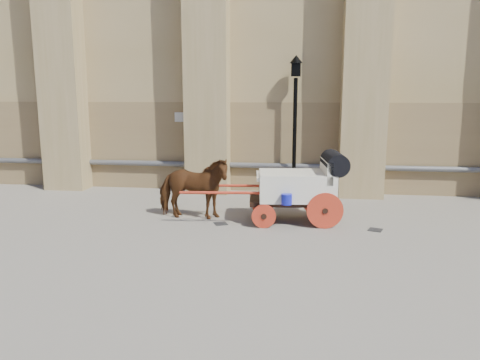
# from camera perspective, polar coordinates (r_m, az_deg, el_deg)

# --- Properties ---
(ground) EXTENTS (90.00, 90.00, 0.00)m
(ground) POSITION_cam_1_polar(r_m,az_deg,el_deg) (12.29, -2.57, -5.09)
(ground) COLOR #6F695C
(ground) RESTS_ON ground
(horse) EXTENTS (0.92, 1.98, 1.67)m
(horse) POSITION_cam_1_polar(r_m,az_deg,el_deg) (12.43, -5.75, -0.99)
(horse) COLOR #582F19
(horse) RESTS_ON ground
(carriage) EXTENTS (4.30, 1.63, 1.84)m
(carriage) POSITION_cam_1_polar(r_m,az_deg,el_deg) (12.16, 7.57, -0.52)
(carriage) COLOR black
(carriage) RESTS_ON ground
(street_lamp) EXTENTS (0.42, 0.42, 4.48)m
(street_lamp) POSITION_cam_1_polar(r_m,az_deg,el_deg) (15.26, 6.70, 7.07)
(street_lamp) COLOR black
(street_lamp) RESTS_ON ground
(drain_grate_near) EXTENTS (0.42, 0.42, 0.01)m
(drain_grate_near) POSITION_cam_1_polar(r_m,az_deg,el_deg) (12.08, -2.37, -5.33)
(drain_grate_near) COLOR black
(drain_grate_near) RESTS_ON ground
(drain_grate_far) EXTENTS (0.41, 0.41, 0.01)m
(drain_grate_far) POSITION_cam_1_polar(r_m,az_deg,el_deg) (12.00, 16.17, -5.85)
(drain_grate_far) COLOR black
(drain_grate_far) RESTS_ON ground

